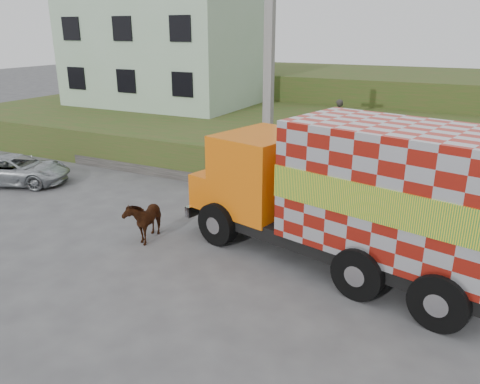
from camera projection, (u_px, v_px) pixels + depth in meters
The scene contains 10 objects.
ground at pixel (234, 240), 13.23m from camera, with size 120.00×120.00×0.00m, color #474749.
embankment at pixel (334, 143), 21.42m from camera, with size 40.00×12.00×1.50m, color #2F541C.
embankment_far at pixel (385, 95), 31.30m from camera, with size 40.00×12.00×3.00m, color #2F541C.
retaining_strip at pixel (238, 183), 17.56m from camera, with size 16.00×0.50×0.40m, color #595651.
building at pixel (169, 50), 27.40m from camera, with size 10.00×8.00×6.00m, color #AAC7AC.
utility_pole at pixel (269, 78), 16.20m from camera, with size 1.20×0.30×8.00m.
cargo_truck at pixel (354, 194), 11.26m from camera, with size 8.67×4.54×3.70m.
cow at pixel (145, 218), 13.20m from camera, with size 0.66×1.45×1.22m, color black.
suv at pixel (16, 170), 17.95m from camera, with size 1.85×4.01×1.11m, color #A0A4A9.
pedestrian at pixel (338, 119), 18.47m from camera, with size 0.58×0.38×1.58m, color #2E2B29.
Camera 1 is at (5.59, -10.68, 5.65)m, focal length 35.00 mm.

